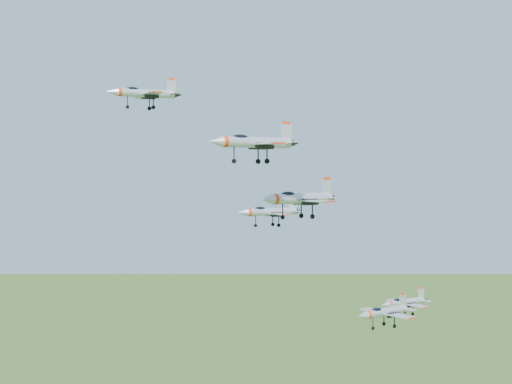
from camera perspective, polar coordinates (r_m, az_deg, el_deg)
name	(u,v)px	position (r m, az deg, el deg)	size (l,w,h in m)	color
jet_left_high	(144,93)	(97.12, -8.94, 7.83)	(10.46, 8.61, 2.80)	#B2B8C0
jet_right_high	(254,142)	(85.57, -0.16, 4.02)	(12.36, 10.17, 3.31)	#B2B8C0
jet_left_low	(270,212)	(114.20, 1.10, -1.57)	(11.62, 9.54, 3.12)	#B2B8C0
jet_right_low	(300,198)	(95.86, 3.51, -0.50)	(13.24, 11.07, 3.54)	#B2B8C0
jet_trail	(384,312)	(115.87, 10.23, -9.41)	(12.12, 10.20, 3.26)	#B2B8C0
jet_extra	(404,302)	(131.72, 11.79, -8.62)	(11.22, 9.30, 3.00)	#B2B8C0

